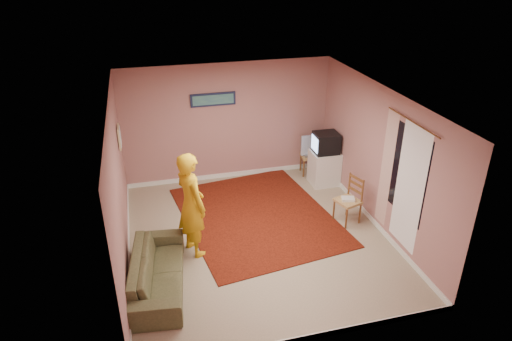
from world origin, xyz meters
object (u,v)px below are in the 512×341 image
object	(u,v)px
chair_a	(310,152)
sofa	(158,271)
tv_cabinet	(324,168)
chair_b	(348,196)
crt_tv	(326,143)
person	(191,205)

from	to	relation	value
chair_a	sofa	xyz separation A→B (m)	(-3.62, -3.08, -0.25)
tv_cabinet	chair_b	world-z (taller)	chair_b
crt_tv	sofa	bearing A→B (deg)	-144.28
crt_tv	chair_a	world-z (taller)	crt_tv
tv_cabinet	person	xyz separation A→B (m)	(-3.10, -1.77, 0.54)
tv_cabinet	sofa	size ratio (longest dim) A/B	0.39
tv_cabinet	sofa	xyz separation A→B (m)	(-3.75, -2.54, -0.09)
crt_tv	chair_b	distance (m)	1.64
crt_tv	person	distance (m)	3.57
crt_tv	chair_b	world-z (taller)	crt_tv
tv_cabinet	crt_tv	distance (m)	0.59
tv_cabinet	person	size ratio (longest dim) A/B	0.41
tv_cabinet	chair_b	size ratio (longest dim) A/B	1.46
tv_cabinet	person	world-z (taller)	person
tv_cabinet	crt_tv	size ratio (longest dim) A/B	1.42
crt_tv	chair_b	size ratio (longest dim) A/B	1.03
tv_cabinet	sofa	bearing A→B (deg)	-145.93
person	sofa	bearing A→B (deg)	116.27
chair_b	person	distance (m)	2.95
sofa	person	world-z (taller)	person
chair_b	person	world-z (taller)	person
crt_tv	person	size ratio (longest dim) A/B	0.29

